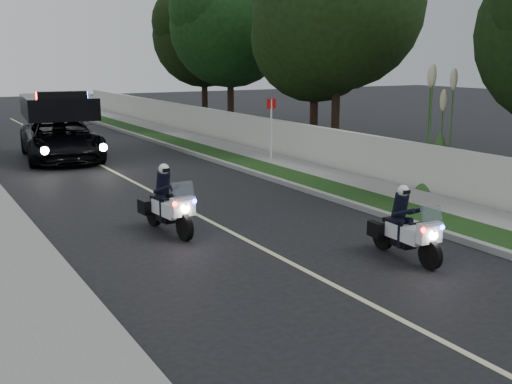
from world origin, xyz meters
TOP-DOWN VIEW (x-y plane):
  - ground at (0.00, 0.00)m, footprint 120.00×120.00m
  - curb_right at (4.10, 10.00)m, footprint 0.20×60.00m
  - grass_verge at (4.80, 10.00)m, footprint 1.20×60.00m
  - sidewalk_right at (6.10, 10.00)m, footprint 1.40×60.00m
  - property_wall at (7.10, 10.00)m, footprint 0.22×60.00m
  - curb_left at (-4.10, 10.00)m, footprint 0.20×60.00m
  - lane_marking at (0.00, 10.00)m, footprint 0.12×50.00m
  - police_moto_left at (-1.29, 3.43)m, footprint 0.85×1.97m
  - police_moto_right at (2.20, -0.79)m, footprint 0.71×1.82m
  - police_suv at (-0.95, 15.77)m, footprint 3.45×6.37m
  - sign_post at (6.00, 10.98)m, footprint 0.40×0.40m
  - pampas_far at (7.60, 3.70)m, footprint 1.57×1.57m
  - tree_right_b at (9.95, 12.19)m, footprint 9.53×9.53m
  - tree_right_c at (9.77, 13.58)m, footprint 5.85×5.85m
  - tree_right_d at (9.67, 21.58)m, footprint 7.68×7.68m
  - tree_right_e at (10.02, 25.76)m, footprint 7.93×7.93m

SIDE VIEW (x-z plane):
  - ground at x=0.00m, z-range 0.00..0.00m
  - police_moto_left at x=-1.29m, z-range -0.82..0.82m
  - police_moto_right at x=2.20m, z-range -0.76..0.76m
  - police_suv at x=-0.95m, z-range -1.48..1.48m
  - sign_post at x=6.00m, z-range -1.28..1.28m
  - pampas_far at x=7.60m, z-range -2.11..2.11m
  - tree_right_b at x=9.95m, z-range -6.07..6.07m
  - tree_right_c at x=9.77m, z-range -4.77..4.77m
  - tree_right_d at x=9.67m, z-range -5.50..5.50m
  - tree_right_e at x=10.02m, z-range -5.13..5.13m
  - lane_marking at x=0.00m, z-range 0.00..0.01m
  - curb_right at x=4.10m, z-range 0.00..0.15m
  - curb_left at x=-4.10m, z-range 0.00..0.15m
  - grass_verge at x=4.80m, z-range 0.00..0.16m
  - sidewalk_right at x=6.10m, z-range 0.00..0.16m
  - property_wall at x=7.10m, z-range 0.00..1.50m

